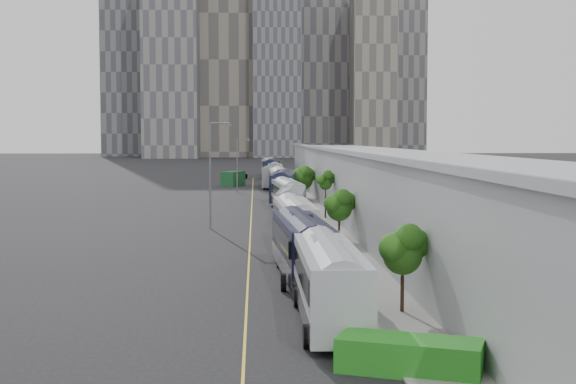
{
  "coord_description": "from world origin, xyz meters",
  "views": [
    {
      "loc": [
        -1.05,
        -28.88,
        8.32
      ],
      "look_at": [
        2.14,
        49.26,
        3.0
      ],
      "focal_mm": 50.0,
      "sensor_mm": 36.0,
      "label": 1
    }
  ],
  "objects": [
    {
      "name": "bus_10",
      "position": [
        2.37,
        145.16,
        1.63
      ],
      "size": [
        3.98,
        13.43,
        3.87
      ],
      "rotation": [
        0.0,
        0.0,
        0.1
      ],
      "color": "silver",
      "rests_on": "ground"
    },
    {
      "name": "bus_8",
      "position": [
        2.58,
        117.6,
        1.56
      ],
      "size": [
        2.82,
        12.65,
        3.69
      ],
      "rotation": [
        0.0,
        0.0,
        -0.01
      ],
      "color": "#AAADB4",
      "rests_on": "ground"
    },
    {
      "name": "ground",
      "position": [
        0.0,
        0.0,
        0.0
      ],
      "size": [
        800.0,
        800.0,
        0.0
      ],
      "primitive_type": "plane",
      "color": "black",
      "rests_on": "ground"
    },
    {
      "name": "tree_2",
      "position": [
        6.12,
        52.53,
        3.78
      ],
      "size": [
        1.37,
        1.37,
        4.55
      ],
      "color": "black",
      "rests_on": "ground"
    },
    {
      "name": "bus_3",
      "position": [
        2.47,
        48.33,
        1.5
      ],
      "size": [
        3.52,
        12.33,
        3.56
      ],
      "rotation": [
        0.0,
        0.0,
        -0.09
      ],
      "color": "gray",
      "rests_on": "ground"
    },
    {
      "name": "bus_6",
      "position": [
        2.51,
        91.56,
        1.6
      ],
      "size": [
        2.9,
        13.01,
        3.8
      ],
      "rotation": [
        0.0,
        0.0,
        0.0
      ],
      "color": "silver",
      "rests_on": "ground"
    },
    {
      "name": "sidewalk",
      "position": [
        9.0,
        55.0,
        0.06
      ],
      "size": [
        10.0,
        170.0,
        0.12
      ],
      "primitive_type": "cube",
      "color": "gray",
      "rests_on": "ground"
    },
    {
      "name": "skyline",
      "position": [
        -2.9,
        324.16,
        50.85
      ],
      "size": [
        145.0,
        64.0,
        120.0
      ],
      "color": "slate",
      "rests_on": "ground"
    },
    {
      "name": "bus_7",
      "position": [
        1.66,
        104.12,
        1.58
      ],
      "size": [
        3.4,
        12.96,
        3.75
      ],
      "rotation": [
        0.0,
        0.0,
        -0.06
      ],
      "color": "slate",
      "rests_on": "ground"
    },
    {
      "name": "street_lamp_far",
      "position": [
        -3.59,
        91.81,
        4.76
      ],
      "size": [
        2.04,
        0.22,
        8.17
      ],
      "color": "#59595E",
      "rests_on": "ground"
    },
    {
      "name": "suv",
      "position": [
        -4.54,
        132.05,
        0.7
      ],
      "size": [
        4.13,
        5.51,
        1.39
      ],
      "primitive_type": "imported",
      "rotation": [
        0.0,
        0.0,
        -0.41
      ],
      "color": "black",
      "rests_on": "ground"
    },
    {
      "name": "bus_9",
      "position": [
        2.45,
        133.25,
        1.69
      ],
      "size": [
        3.95,
        13.9,
        4.01
      ],
      "rotation": [
        0.0,
        0.0,
        -0.09
      ],
      "color": "#161B33",
      "rests_on": "ground"
    },
    {
      "name": "depot",
      "position": [
        12.99,
        55.0,
        3.51
      ],
      "size": [
        12.45,
        160.4,
        7.2
      ],
      "color": "gray",
      "rests_on": "ground"
    },
    {
      "name": "tree_1",
      "position": [
        5.75,
        35.7,
        2.89
      ],
      "size": [
        2.1,
        2.1,
        3.95
      ],
      "color": "black",
      "rests_on": "ground"
    },
    {
      "name": "bus_2",
      "position": [
        1.96,
        32.18,
        1.54
      ],
      "size": [
        3.0,
        12.58,
        3.65
      ],
      "rotation": [
        0.0,
        0.0,
        0.04
      ],
      "color": "silver",
      "rests_on": "ground"
    },
    {
      "name": "hedge",
      "position": [
        4.4,
        -1.21,
        0.62
      ],
      "size": [
        5.43,
        3.67,
        1.23
      ],
      "primitive_type": "cube",
      "rotation": [
        0.0,
        0.0,
        -0.37
      ],
      "color": "#21711C",
      "rests_on": "ground"
    },
    {
      "name": "tree_0",
      "position": [
        5.86,
        8.23,
        3.07
      ],
      "size": [
        1.88,
        1.88,
        4.03
      ],
      "color": "black",
      "rests_on": "ground"
    },
    {
      "name": "bus_0",
      "position": [
        2.22,
        6.76,
        1.55
      ],
      "size": [
        2.81,
        12.57,
        3.67
      ],
      "rotation": [
        0.0,
        0.0,
        0.0
      ],
      "color": "#B8BBC3",
      "rests_on": "ground"
    },
    {
      "name": "street_lamp_near",
      "position": [
        -4.98,
        43.92,
        5.56
      ],
      "size": [
        2.04,
        0.22,
        9.71
      ],
      "color": "#59595E",
      "rests_on": "ground"
    },
    {
      "name": "tree_3",
      "position": [
        5.35,
        79.53,
        3.1
      ],
      "size": [
        2.91,
        2.91,
        4.56
      ],
      "color": "black",
      "rests_on": "ground"
    },
    {
      "name": "bus_1",
      "position": [
        1.72,
        18.61,
        1.56
      ],
      "size": [
        3.27,
        12.76,
        3.69
      ],
      "rotation": [
        0.0,
        0.0,
        0.06
      ],
      "color": "black",
      "rests_on": "ground"
    },
    {
      "name": "shipping_container",
      "position": [
        -4.87,
        108.48,
        1.26
      ],
      "size": [
        4.16,
        5.92,
        2.53
      ],
      "primitive_type": "cube",
      "rotation": [
        0.0,
        0.0,
        -0.37
      ],
      "color": "#133F1D",
      "rests_on": "ground"
    },
    {
      "name": "bus_5",
      "position": [
        2.6,
        74.05,
        1.73
      ],
      "size": [
        4.03,
        14.17,
        4.08
      ],
      "rotation": [
        0.0,
        0.0,
        -0.09
      ],
      "color": "black",
      "rests_on": "ground"
    },
    {
      "name": "lane_line",
      "position": [
        -1.5,
        55.0,
        0.01
      ],
      "size": [
        0.12,
        160.0,
        0.02
      ],
      "primitive_type": "cube",
      "color": "gold",
      "rests_on": "ground"
    },
    {
      "name": "bus_4",
      "position": [
        2.51,
        61.28,
        1.54
      ],
      "size": [
        3.36,
        12.62,
        3.65
      ],
      "rotation": [
        0.0,
        0.0,
        0.07
      ],
      "color": "#AAABB4",
      "rests_on": "ground"
    }
  ]
}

